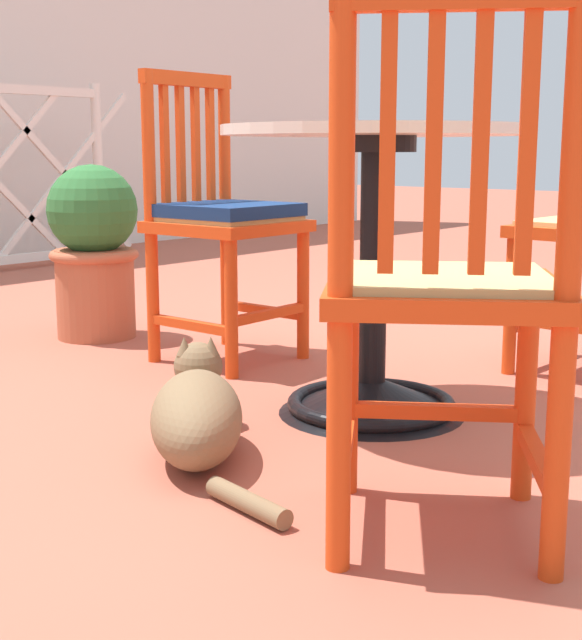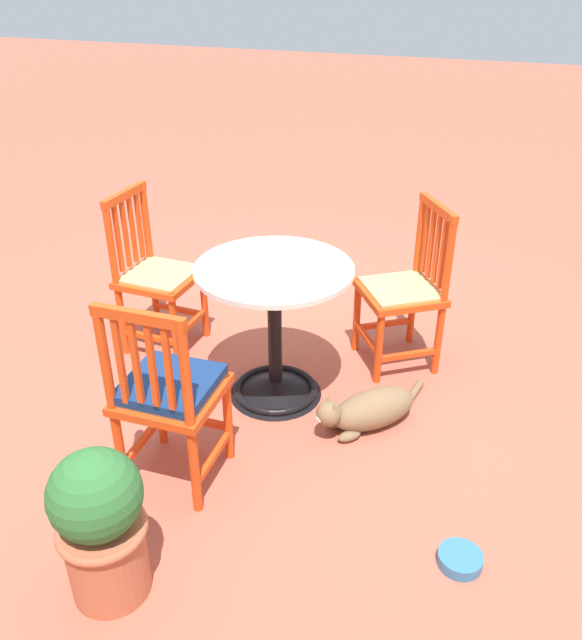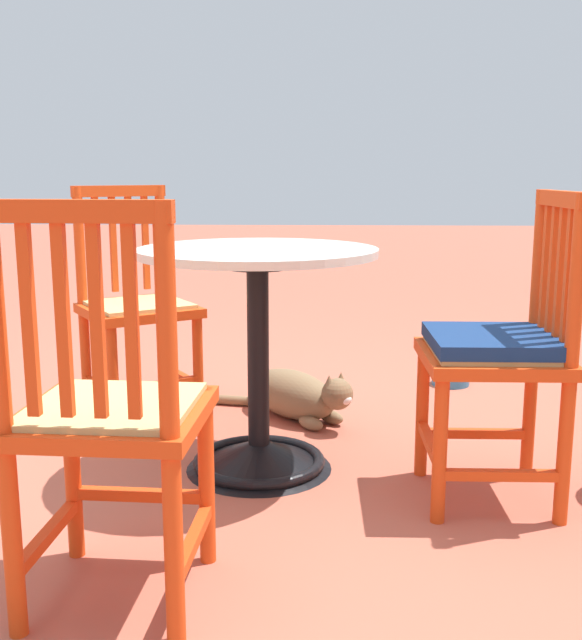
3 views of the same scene
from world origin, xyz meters
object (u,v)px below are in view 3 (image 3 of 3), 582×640
orange_chair_by_planter (499,353)px  pet_water_bowl (450,379)px  orange_chair_facing_out (136,309)px  tabby_cat (298,396)px  orange_chair_at_corner (109,419)px  cafe_table (258,385)px

orange_chair_by_planter → pet_water_bowl: bearing=176.4°
orange_chair_facing_out → tabby_cat: 0.73m
orange_chair_at_corner → orange_chair_facing_out: same height
orange_chair_facing_out → tabby_cat: (0.03, 0.64, -0.34)m
cafe_table → orange_chair_facing_out: 0.78m
orange_chair_facing_out → pet_water_bowl: bearing=110.4°
cafe_table → orange_chair_by_planter: bearing=74.8°
cafe_table → pet_water_bowl: (-1.04, 0.80, -0.26)m
cafe_table → pet_water_bowl: cafe_table is taller
orange_chair_at_corner → orange_chair_by_planter: size_ratio=1.00×
orange_chair_at_corner → orange_chair_facing_out: 1.38m
cafe_table → orange_chair_facing_out: bearing=-135.9°
tabby_cat → pet_water_bowl: 0.87m
pet_water_bowl → orange_chair_by_planter: bearing=-3.6°
tabby_cat → pet_water_bowl: size_ratio=3.78×
orange_chair_at_corner → pet_water_bowl: orange_chair_at_corner is taller
orange_chair_by_planter → tabby_cat: (-0.71, -0.61, -0.35)m
orange_chair_by_planter → tabby_cat: size_ratio=1.42×
tabby_cat → orange_chair_at_corner: bearing=-15.6°
cafe_table → orange_chair_at_corner: (0.80, -0.26, 0.15)m
orange_chair_by_planter → tabby_cat: orange_chair_by_planter is taller
tabby_cat → pet_water_bowl: (-0.53, 0.69, -0.07)m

